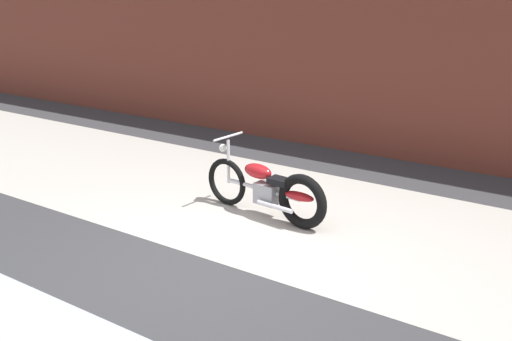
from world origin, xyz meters
TOP-DOWN VIEW (x-y plane):
  - ground_plane at (0.00, 0.00)m, footprint 80.00×80.00m
  - sidewalk_slab at (0.00, 1.75)m, footprint 36.00×3.50m
  - motorcycle_red at (-0.15, 1.42)m, footprint 2.00×0.60m

SIDE VIEW (x-z plane):
  - ground_plane at x=0.00m, z-range 0.00..0.00m
  - sidewalk_slab at x=0.00m, z-range 0.00..0.01m
  - motorcycle_red at x=-0.15m, z-range -0.12..0.91m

